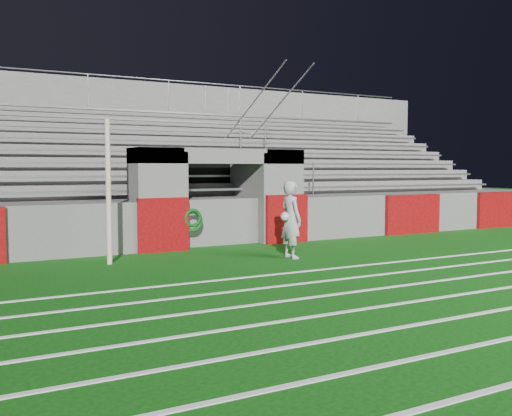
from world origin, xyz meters
TOP-DOWN VIEW (x-y plane):
  - ground at (0.00, 0.00)m, footprint 90.00×90.00m
  - field_post at (-3.43, 1.78)m, footprint 0.11×0.11m
  - field_markings at (0.00, -5.00)m, footprint 28.00×8.09m
  - stadium_structure at (0.00, 7.97)m, footprint 26.00×8.48m
  - goalkeeper_with_ball at (0.48, 0.62)m, footprint 0.57×0.66m
  - hose_coil at (-1.03, 2.93)m, footprint 0.59×0.15m

SIDE VIEW (x-z plane):
  - ground at x=0.00m, z-range 0.00..0.00m
  - field_markings at x=0.00m, z-range 0.00..0.01m
  - hose_coil at x=-1.03m, z-range 0.45..1.08m
  - goalkeeper_with_ball at x=0.48m, z-range 0.00..1.79m
  - stadium_structure at x=0.00m, z-range -1.22..4.20m
  - field_post at x=-3.43m, z-range 0.00..3.14m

